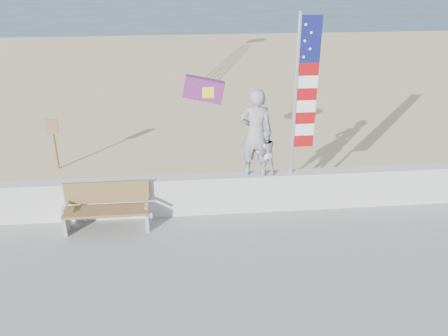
{
  "coord_description": "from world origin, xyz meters",
  "views": [
    {
      "loc": [
        -0.73,
        -7.54,
        5.6
      ],
      "look_at": [
        0.2,
        1.8,
        1.35
      ],
      "focal_mm": 38.0,
      "sensor_mm": 36.0,
      "label": 1
    }
  ],
  "objects": [
    {
      "name": "parafoil_kite",
      "position": [
        -0.05,
        4.25,
        2.45
      ],
      "size": [
        1.1,
        0.3,
        0.75
      ],
      "color": "red",
      "rests_on": "ground"
    },
    {
      "name": "bench",
      "position": [
        -2.34,
        1.55,
        0.69
      ],
      "size": [
        1.8,
        0.57,
        1.0
      ],
      "color": "brown",
      "rests_on": "boardwalk"
    },
    {
      "name": "child",
      "position": [
        1.13,
        2.0,
        1.61
      ],
      "size": [
        0.55,
        0.45,
        1.05
      ],
      "primitive_type": "imported",
      "rotation": [
        0.0,
        0.0,
        3.25
      ],
      "color": "silver",
      "rests_on": "seawall"
    },
    {
      "name": "ground",
      "position": [
        0.0,
        0.0,
        0.0
      ],
      "size": [
        220.0,
        220.0,
        0.0
      ],
      "primitive_type": "plane",
      "color": "#304D61",
      "rests_on": "ground"
    },
    {
      "name": "seawall",
      "position": [
        0.0,
        2.0,
        0.63
      ],
      "size": [
        30.0,
        0.35,
        0.9
      ],
      "primitive_type": "cube",
      "color": "silver",
      "rests_on": "boardwalk"
    },
    {
      "name": "flag",
      "position": [
        1.86,
        2.0,
        2.99
      ],
      "size": [
        0.5,
        0.08,
        3.5
      ],
      "color": "white",
      "rests_on": "seawall"
    },
    {
      "name": "sand",
      "position": [
        0.0,
        9.0,
        0.04
      ],
      "size": [
        90.0,
        40.0,
        0.08
      ],
      "primitive_type": "cube",
      "color": "#D1BD8B",
      "rests_on": "ground"
    },
    {
      "name": "sign",
      "position": [
        -4.17,
        5.02,
        0.94
      ],
      "size": [
        0.32,
        0.07,
        1.46
      ],
      "color": "brown",
      "rests_on": "sand"
    },
    {
      "name": "adult",
      "position": [
        0.91,
        2.0,
        2.06
      ],
      "size": [
        0.78,
        0.57,
        1.97
      ],
      "primitive_type": "imported",
      "rotation": [
        0.0,
        0.0,
        2.99
      ],
      "color": "gray",
      "rests_on": "seawall"
    }
  ]
}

